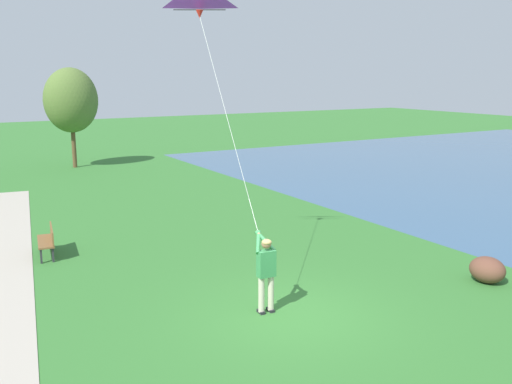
# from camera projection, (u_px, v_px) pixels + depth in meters

# --- Properties ---
(ground_plane) EXTENTS (120.00, 120.00, 0.00)m
(ground_plane) POSITION_uv_depth(u_px,v_px,m) (291.00, 315.00, 12.70)
(ground_plane) COLOR #33702D
(person_kite_flyer) EXTENTS (0.52, 0.62, 1.83)m
(person_kite_flyer) POSITION_uv_depth(u_px,v_px,m) (266.00, 268.00, 12.66)
(person_kite_flyer) COLOR #232328
(person_kite_flyer) RESTS_ON ground
(flying_kite) EXTENTS (1.50, 3.81, 5.85)m
(flying_kite) POSITION_uv_depth(u_px,v_px,m) (199.00, 0.00, 14.54)
(flying_kite) COLOR purple
(park_bench_near_walkway) EXTENTS (0.65, 1.55, 0.88)m
(park_bench_near_walkway) POSITION_uv_depth(u_px,v_px,m) (48.00, 239.00, 16.78)
(park_bench_near_walkway) COLOR brown
(park_bench_near_walkway) RESTS_ON ground
(tree_lakeside_far) EXTENTS (3.03, 2.69, 5.70)m
(tree_lakeside_far) POSITION_uv_depth(u_px,v_px,m) (71.00, 100.00, 32.25)
(tree_lakeside_far) COLOR brown
(tree_lakeside_far) RESTS_ON ground
(lakeside_shrub) EXTENTS (0.81, 0.95, 0.67)m
(lakeside_shrub) POSITION_uv_depth(u_px,v_px,m) (487.00, 270.00, 14.67)
(lakeside_shrub) COLOR brown
(lakeside_shrub) RESTS_ON ground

